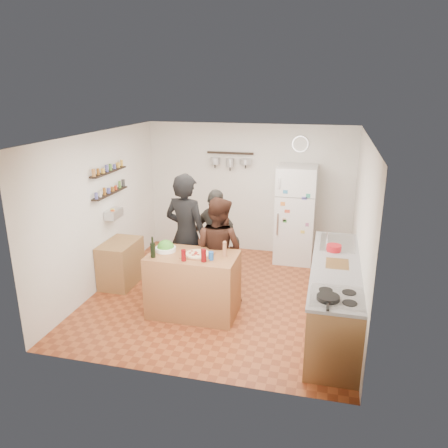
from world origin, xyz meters
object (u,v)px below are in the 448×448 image
(person_back, at_px, (216,237))
(side_table, at_px, (121,263))
(prep_island, at_px, (193,284))
(person_left, at_px, (186,235))
(skillet, at_px, (328,298))
(fridge, at_px, (295,214))
(salad_bowl, at_px, (166,249))
(person_center, at_px, (218,250))
(wine_bottle, at_px, (153,250))
(counter_run, at_px, (335,297))
(salt_canister, at_px, (211,256))
(red_bowl, at_px, (334,248))
(pepper_mill, at_px, (225,250))
(wall_clock, at_px, (300,144))

(person_back, height_order, side_table, person_back)
(prep_island, xyz_separation_m, person_left, (-0.30, 0.60, 0.52))
(skillet, xyz_separation_m, fridge, (-0.65, 3.35, -0.04))
(salad_bowl, xyz_separation_m, person_center, (0.66, 0.45, -0.12))
(wine_bottle, height_order, counter_run, wine_bottle)
(prep_island, relative_size, skillet, 4.98)
(salad_bowl, xyz_separation_m, salt_canister, (0.72, -0.17, 0.03))
(person_back, bearing_deg, wine_bottle, 92.61)
(counter_run, xyz_separation_m, skillet, (-0.10, -1.05, 0.49))
(salt_canister, xyz_separation_m, red_bowl, (1.62, 0.72, -0.00))
(pepper_mill, distance_m, wall_clock, 3.02)
(fridge, bearing_deg, person_back, -131.86)
(salt_canister, xyz_separation_m, person_center, (-0.06, 0.62, -0.15))
(pepper_mill, xyz_separation_m, person_center, (-0.21, 0.45, -0.18))
(pepper_mill, distance_m, red_bowl, 1.57)
(salad_bowl, height_order, skillet, same)
(person_center, bearing_deg, counter_run, -173.07)
(salad_bowl, distance_m, skillet, 2.49)
(pepper_mill, height_order, counter_run, pepper_mill)
(salt_canister, bearing_deg, counter_run, 7.66)
(person_back, relative_size, red_bowl, 7.54)
(salad_bowl, xyz_separation_m, wine_bottle, (-0.08, -0.27, 0.07))
(salt_canister, bearing_deg, wine_bottle, -172.87)
(prep_island, bearing_deg, person_left, 116.22)
(salad_bowl, height_order, counter_run, salad_bowl)
(person_back, bearing_deg, counter_run, 177.71)
(fridge, bearing_deg, salt_canister, -109.94)
(red_bowl, bearing_deg, pepper_mill, -159.27)
(wine_bottle, height_order, wall_clock, wall_clock)
(wine_bottle, height_order, pepper_mill, wine_bottle)
(wine_bottle, height_order, person_back, person_back)
(wine_bottle, distance_m, person_left, 0.85)
(wine_bottle, relative_size, pepper_mill, 1.16)
(prep_island, distance_m, pepper_mill, 0.71)
(prep_island, bearing_deg, pepper_mill, 6.34)
(salad_bowl, distance_m, counter_run, 2.44)
(wine_bottle, xyz_separation_m, salt_canister, (0.80, 0.10, -0.05))
(counter_run, xyz_separation_m, fridge, (-0.75, 2.30, 0.45))
(skillet, distance_m, red_bowl, 1.55)
(red_bowl, bearing_deg, wall_clock, 108.20)
(person_left, xyz_separation_m, skillet, (2.16, -1.54, -0.03))
(counter_run, bearing_deg, skillet, -95.44)
(person_left, relative_size, person_back, 1.21)
(prep_island, distance_m, salt_canister, 0.61)
(prep_island, distance_m, counter_run, 1.97)
(person_back, height_order, wall_clock, wall_clock)
(wall_clock, bearing_deg, pepper_mill, -105.92)
(salt_canister, xyz_separation_m, side_table, (-1.77, 0.79, -0.60))
(salad_bowl, relative_size, salt_canister, 2.51)
(prep_island, relative_size, red_bowl, 5.90)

